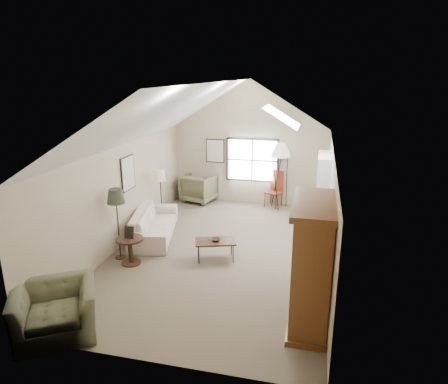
% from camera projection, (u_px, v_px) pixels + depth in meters
% --- Properties ---
extents(room_shell, '(5.01, 8.01, 4.00)m').
position_uv_depth(room_shell, '(220.00, 119.00, 8.80)').
color(room_shell, '#756554').
rests_on(room_shell, ground).
extents(window, '(1.72, 0.08, 1.42)m').
position_uv_depth(window, '(252.00, 160.00, 12.98)').
color(window, black).
rests_on(window, room_shell).
extents(skylight, '(0.80, 1.20, 0.52)m').
position_uv_depth(skylight, '(283.00, 115.00, 9.35)').
color(skylight, white).
rests_on(skylight, room_shell).
extents(wall_art, '(1.97, 3.71, 0.88)m').
position_uv_depth(wall_art, '(173.00, 162.00, 11.45)').
color(wall_art, black).
rests_on(wall_art, room_shell).
extents(armoire, '(0.60, 1.50, 2.20)m').
position_uv_depth(armoire, '(312.00, 264.00, 6.69)').
color(armoire, brown).
rests_on(armoire, ground).
extents(tv_alcove, '(0.32, 1.30, 2.10)m').
position_uv_depth(tv_alcove, '(322.00, 194.00, 10.37)').
color(tv_alcove, white).
rests_on(tv_alcove, ground).
extents(media_console, '(0.34, 1.18, 0.60)m').
position_uv_depth(media_console, '(319.00, 225.00, 10.62)').
color(media_console, '#382316').
rests_on(media_console, ground).
extents(tv_panel, '(0.05, 0.90, 0.55)m').
position_uv_depth(tv_panel, '(321.00, 203.00, 10.44)').
color(tv_panel, black).
rests_on(tv_panel, media_console).
extents(sofa, '(1.52, 2.63, 0.72)m').
position_uv_depth(sofa, '(154.00, 223.00, 10.54)').
color(sofa, beige).
rests_on(sofa, ground).
extents(armchair_near, '(1.69, 1.64, 0.84)m').
position_uv_depth(armchair_near, '(55.00, 311.00, 6.58)').
color(armchair_near, '#575B40').
rests_on(armchair_near, ground).
extents(armchair_far, '(1.23, 1.25, 0.94)m').
position_uv_depth(armchair_far, '(199.00, 188.00, 13.40)').
color(armchair_far, '#5F6244').
rests_on(armchair_far, ground).
extents(coffee_table, '(1.04, 0.78, 0.47)m').
position_uv_depth(coffee_table, '(215.00, 250.00, 9.25)').
color(coffee_table, '#392417').
rests_on(coffee_table, ground).
extents(bowl, '(0.28, 0.28, 0.05)m').
position_uv_depth(bowl, '(215.00, 240.00, 9.17)').
color(bowl, '#372716').
rests_on(bowl, coffee_table).
extents(side_table, '(0.75, 0.75, 0.62)m').
position_uv_depth(side_table, '(130.00, 251.00, 9.04)').
color(side_table, '#341D15').
rests_on(side_table, ground).
extents(side_chair, '(0.60, 0.60, 1.18)m').
position_uv_depth(side_chair, '(274.00, 189.00, 12.81)').
color(side_chair, brown).
rests_on(side_chair, ground).
extents(tripod_lamp, '(0.63, 0.63, 2.16)m').
position_uv_depth(tripod_lamp, '(280.00, 175.00, 12.54)').
color(tripod_lamp, silver).
rests_on(tripod_lamp, ground).
extents(dark_lamp, '(0.50, 0.50, 1.72)m').
position_uv_depth(dark_lamp, '(118.00, 224.00, 9.15)').
color(dark_lamp, '#242A1E').
rests_on(dark_lamp, ground).
extents(tan_lamp, '(0.37, 0.37, 1.55)m').
position_uv_depth(tan_lamp, '(161.00, 195.00, 11.60)').
color(tan_lamp, tan).
rests_on(tan_lamp, ground).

